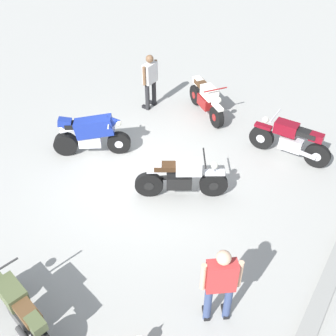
# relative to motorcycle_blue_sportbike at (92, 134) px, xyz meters

# --- Properties ---
(ground_plane) EXTENTS (40.00, 40.00, 0.00)m
(ground_plane) POSITION_rel_motorcycle_blue_sportbike_xyz_m (0.15, 1.65, -0.59)
(ground_plane) COLOR #9E9E99
(motorcycle_blue_sportbike) EXTENTS (1.28, 1.70, 1.14)m
(motorcycle_blue_sportbike) POSITION_rel_motorcycle_blue_sportbike_xyz_m (0.00, 0.00, 0.00)
(motorcycle_blue_sportbike) COLOR black
(motorcycle_blue_sportbike) RESTS_ON ground
(motorcycle_olive_vintage) EXTENTS (0.83, 1.94, 1.07)m
(motorcycle_olive_vintage) POSITION_rel_motorcycle_blue_sportbike_xyz_m (4.32, 2.25, -0.11)
(motorcycle_olive_vintage) COLOR black
(motorcycle_olive_vintage) RESTS_ON ground
(motorcycle_silver_cruiser) EXTENTS (1.24, 1.82, 1.09)m
(motorcycle_silver_cruiser) POSITION_rel_motorcycle_blue_sportbike_xyz_m (0.15, 2.72, -0.07)
(motorcycle_silver_cruiser) COLOR black
(motorcycle_silver_cruiser) RESTS_ON ground
(motorcycle_cream_vintage) EXTENTS (1.25, 1.69, 1.07)m
(motorcycle_cream_vintage) POSITION_rel_motorcycle_blue_sportbike_xyz_m (-3.23, 1.50, -0.11)
(motorcycle_cream_vintage) COLOR black
(motorcycle_cream_vintage) RESTS_ON ground
(motorcycle_maroon_cruiser) EXTENTS (0.70, 2.09, 1.09)m
(motorcycle_maroon_cruiser) POSITION_rel_motorcycle_blue_sportbike_xyz_m (-2.55, 4.25, -0.07)
(motorcycle_maroon_cruiser) COLOR black
(motorcycle_maroon_cruiser) RESTS_ON ground
(person_in_red_shirt) EXTENTS (0.52, 0.57, 1.71)m
(person_in_red_shirt) POSITION_rel_motorcycle_blue_sportbike_xyz_m (2.43, 4.84, 0.38)
(person_in_red_shirt) COLOR #384772
(person_in_red_shirt) RESTS_ON ground
(person_in_white_shirt) EXTENTS (0.64, 0.32, 1.65)m
(person_in_white_shirt) POSITION_rel_motorcycle_blue_sportbike_xyz_m (-2.70, -0.08, 0.35)
(person_in_white_shirt) COLOR #262628
(person_in_white_shirt) RESTS_ON ground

